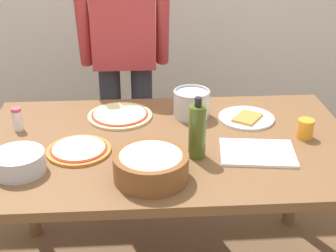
% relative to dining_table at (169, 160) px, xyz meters
% --- Properties ---
extents(dining_table, '(1.60, 0.96, 0.76)m').
position_rel_dining_table_xyz_m(dining_table, '(0.00, 0.00, 0.00)').
color(dining_table, brown).
rests_on(dining_table, ground).
extents(person_cook, '(0.49, 0.25, 1.62)m').
position_rel_dining_table_xyz_m(person_cook, '(-0.19, 0.76, 0.27)').
color(person_cook, '#2D2D38').
rests_on(person_cook, ground).
extents(pizza_raw_on_board, '(0.30, 0.30, 0.02)m').
position_rel_dining_table_xyz_m(pizza_raw_on_board, '(-0.21, 0.26, 0.10)').
color(pizza_raw_on_board, beige).
rests_on(pizza_raw_on_board, dining_table).
extents(pizza_cooked_on_tray, '(0.26, 0.26, 0.02)m').
position_rel_dining_table_xyz_m(pizza_cooked_on_tray, '(-0.37, -0.06, 0.10)').
color(pizza_cooked_on_tray, '#C67A33').
rests_on(pizza_cooked_on_tray, dining_table).
extents(plate_with_slice, '(0.26, 0.26, 0.02)m').
position_rel_dining_table_xyz_m(plate_with_slice, '(0.38, 0.20, 0.10)').
color(plate_with_slice, white).
rests_on(plate_with_slice, dining_table).
extents(popcorn_bowl, '(0.28, 0.28, 0.11)m').
position_rel_dining_table_xyz_m(popcorn_bowl, '(-0.09, -0.29, 0.15)').
color(popcorn_bowl, brown).
rests_on(popcorn_bowl, dining_table).
extents(mixing_bowl_steel, '(0.20, 0.20, 0.08)m').
position_rel_dining_table_xyz_m(mixing_bowl_steel, '(-0.58, -0.21, 0.13)').
color(mixing_bowl_steel, '#B7B7BC').
rests_on(mixing_bowl_steel, dining_table).
extents(olive_oil_bottle, '(0.07, 0.07, 0.26)m').
position_rel_dining_table_xyz_m(olive_oil_bottle, '(0.10, -0.13, 0.20)').
color(olive_oil_bottle, '#47561E').
rests_on(olive_oil_bottle, dining_table).
extents(steel_pot, '(0.17, 0.17, 0.13)m').
position_rel_dining_table_xyz_m(steel_pot, '(0.12, 0.26, 0.16)').
color(steel_pot, '#B7B7BC').
rests_on(steel_pot, dining_table).
extents(cup_orange, '(0.07, 0.07, 0.08)m').
position_rel_dining_table_xyz_m(cup_orange, '(0.59, -0.00, 0.13)').
color(cup_orange, orange).
rests_on(cup_orange, dining_table).
extents(salt_shaker, '(0.04, 0.04, 0.11)m').
position_rel_dining_table_xyz_m(salt_shaker, '(-0.66, 0.16, 0.14)').
color(salt_shaker, white).
rests_on(salt_shaker, dining_table).
extents(cutting_board_white, '(0.33, 0.26, 0.01)m').
position_rel_dining_table_xyz_m(cutting_board_white, '(0.35, -0.13, 0.10)').
color(cutting_board_white, white).
rests_on(cutting_board_white, dining_table).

